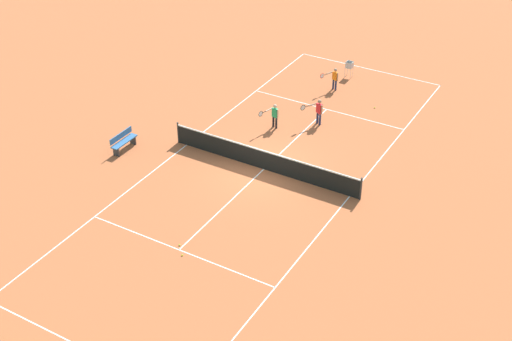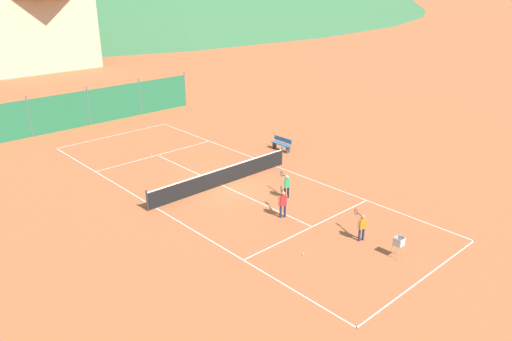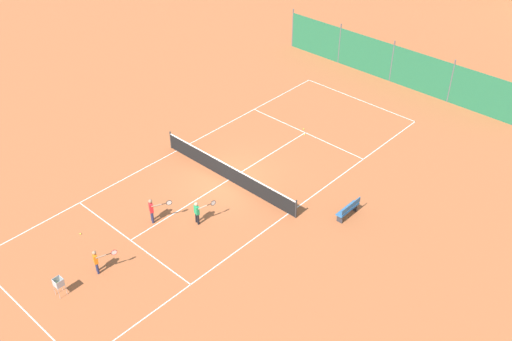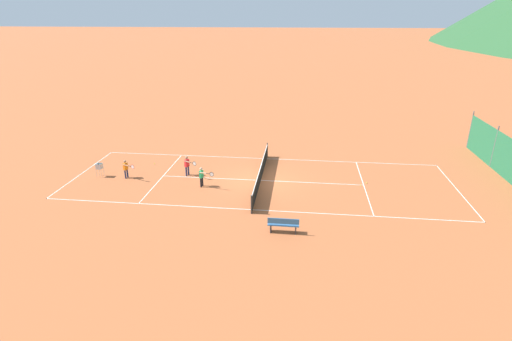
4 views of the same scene
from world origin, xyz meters
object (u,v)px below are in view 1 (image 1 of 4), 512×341
(tennis_net, at_px, (264,160))
(player_near_service, at_px, (318,110))
(tennis_ball_alley_left, at_px, (182,255))
(tennis_ball_by_net_right, at_px, (180,245))
(player_far_service, at_px, (334,77))
(player_far_baseline, at_px, (274,114))
(ball_hopper, at_px, (349,66))
(courtside_bench, at_px, (123,141))
(tennis_ball_service_box, at_px, (375,108))

(tennis_net, height_order, player_near_service, player_near_service)
(tennis_ball_alley_left, distance_m, tennis_ball_by_net_right, 0.61)
(tennis_net, xyz_separation_m, player_far_service, (0.63, -8.57, 0.21))
(player_near_service, bearing_deg, tennis_ball_by_net_right, 87.94)
(tennis_ball_alley_left, bearing_deg, player_far_service, -86.48)
(tennis_ball_alley_left, bearing_deg, tennis_net, -87.39)
(player_far_baseline, distance_m, player_near_service, 2.16)
(tennis_ball_by_net_right, xyz_separation_m, ball_hopper, (0.47, -16.58, 0.63))
(player_far_service, height_order, tennis_ball_alley_left, player_far_service)
(courtside_bench, bearing_deg, player_near_service, -135.15)
(tennis_ball_service_box, distance_m, tennis_ball_by_net_right, 14.08)
(tennis_net, height_order, ball_hopper, tennis_net)
(tennis_ball_service_box, bearing_deg, player_near_service, 58.63)
(tennis_ball_by_net_right, bearing_deg, tennis_ball_service_box, -98.87)
(courtside_bench, bearing_deg, player_far_service, -118.92)
(player_far_baseline, bearing_deg, player_near_service, -140.29)
(tennis_ball_by_net_right, bearing_deg, player_far_service, -88.03)
(courtside_bench, bearing_deg, tennis_ball_by_net_right, 144.62)
(player_far_service, bearing_deg, player_far_baseline, 81.62)
(player_far_service, xyz_separation_m, player_far_baseline, (0.76, 5.14, 0.02))
(tennis_net, bearing_deg, tennis_ball_alley_left, 92.61)
(player_near_service, height_order, courtside_bench, player_near_service)
(ball_hopper, bearing_deg, courtside_bench, 64.69)
(player_far_baseline, bearing_deg, tennis_ball_by_net_right, 97.49)
(courtside_bench, bearing_deg, tennis_ball_alley_left, 143.88)
(player_near_service, xyz_separation_m, tennis_ball_by_net_right, (0.40, 11.00, -0.73))
(courtside_bench, bearing_deg, tennis_ball_service_box, -131.47)
(tennis_ball_service_box, distance_m, ball_hopper, 3.81)
(ball_hopper, bearing_deg, player_near_service, 98.78)
(tennis_ball_service_box, relative_size, ball_hopper, 0.07)
(tennis_net, relative_size, tennis_ball_by_net_right, 139.09)
(player_near_service, bearing_deg, player_far_service, -76.50)
(player_far_service, distance_m, tennis_ball_by_net_right, 14.78)
(ball_hopper, bearing_deg, tennis_ball_alley_left, 93.01)
(tennis_ball_service_box, distance_m, courtside_bench, 12.68)
(player_near_service, distance_m, tennis_ball_alley_left, 11.45)
(ball_hopper, bearing_deg, tennis_ball_service_box, 134.67)
(player_far_service, relative_size, courtside_bench, 0.81)
(courtside_bench, bearing_deg, ball_hopper, -115.31)
(player_far_baseline, xyz_separation_m, tennis_ball_by_net_right, (-1.26, 9.62, -0.69))
(tennis_net, distance_m, tennis_ball_alley_left, 6.64)
(tennis_net, bearing_deg, player_near_service, -93.20)
(tennis_ball_service_box, height_order, tennis_ball_by_net_right, same)
(player_near_service, bearing_deg, tennis_net, 86.80)
(player_far_service, bearing_deg, player_near_service, 103.50)
(player_far_service, bearing_deg, tennis_net, 94.23)
(player_far_service, height_order, player_far_baseline, player_far_baseline)
(tennis_ball_service_box, bearing_deg, tennis_net, 75.16)
(player_far_baseline, distance_m, tennis_ball_service_box, 5.54)
(tennis_ball_alley_left, bearing_deg, player_far_baseline, -80.44)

